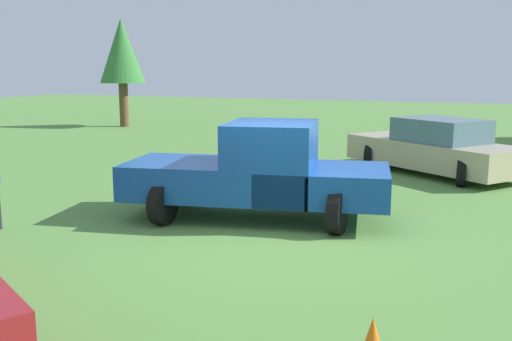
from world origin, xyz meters
name	(u,v)px	position (x,y,z in m)	size (l,w,h in m)	color
ground_plane	(279,235)	(0.00, 0.00, 0.00)	(80.00, 80.00, 0.00)	#54843D
pickup_truck	(263,169)	(0.90, 0.66, 0.92)	(2.88, 5.08, 1.80)	black
sedan_far	(434,148)	(6.93, -1.77, 0.68)	(4.24, 4.93, 1.47)	black
tree_back_left	(122,52)	(14.18, 13.18, 3.48)	(2.10, 2.10, 5.04)	brown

